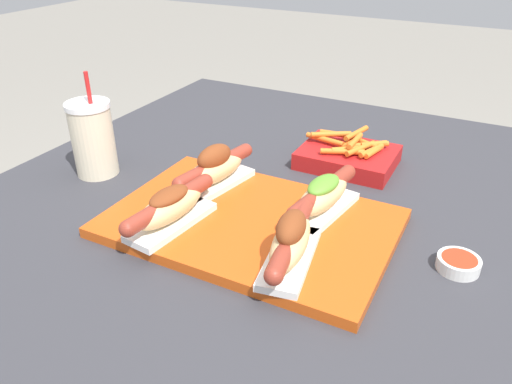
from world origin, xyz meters
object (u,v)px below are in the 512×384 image
object	(u,v)px
serving_tray	(250,223)
sauce_bowl	(458,263)
hot_dog_2	(215,169)
fries_basket	(348,156)
hot_dog_1	(291,241)
hot_dog_0	(170,208)
hot_dog_3	(323,196)
drink_cup	(93,139)

from	to	relation	value
serving_tray	sauce_bowl	xyz separation A→B (m)	(0.32, 0.04, 0.00)
hot_dog_2	fries_basket	bearing A→B (deg)	52.88
hot_dog_1	hot_dog_2	xyz separation A→B (m)	(-0.21, 0.15, 0.00)
serving_tray	hot_dog_0	distance (m)	0.14
hot_dog_1	hot_dog_2	bearing A→B (deg)	145.91
hot_dog_0	hot_dog_3	xyz separation A→B (m)	(0.20, 0.15, 0.00)
hot_dog_0	hot_dog_2	size ratio (longest dim) A/B	1.01
hot_dog_3	fries_basket	size ratio (longest dim) A/B	1.05
hot_dog_0	drink_cup	world-z (taller)	drink_cup
hot_dog_0	hot_dog_2	world-z (taller)	hot_dog_2
drink_cup	serving_tray	bearing A→B (deg)	-5.69
hot_dog_0	hot_dog_1	size ratio (longest dim) A/B	1.01
hot_dog_2	drink_cup	world-z (taller)	drink_cup
hot_dog_3	drink_cup	world-z (taller)	drink_cup
drink_cup	sauce_bowl	bearing A→B (deg)	0.43
hot_dog_0	serving_tray	bearing A→B (deg)	36.41
fries_basket	hot_dog_3	bearing A→B (deg)	-82.61
serving_tray	hot_dog_3	distance (m)	0.13
hot_dog_3	fries_basket	distance (m)	0.24
hot_dog_0	sauce_bowl	world-z (taller)	hot_dog_0
hot_dog_2	sauce_bowl	bearing A→B (deg)	-3.59
hot_dog_1	drink_cup	size ratio (longest dim) A/B	0.96
hot_dog_2	hot_dog_3	distance (m)	0.21
hot_dog_2	sauce_bowl	xyz separation A→B (m)	(0.43, -0.03, -0.04)
serving_tray	drink_cup	size ratio (longest dim) A/B	2.22
hot_dog_3	drink_cup	xyz separation A→B (m)	(-0.46, -0.03, 0.02)
sauce_bowl	drink_cup	size ratio (longest dim) A/B	0.30
hot_dog_0	sauce_bowl	bearing A→B (deg)	15.50
hot_dog_0	sauce_bowl	xyz separation A→B (m)	(0.43, 0.12, -0.04)
serving_tray	hot_dog_1	bearing A→B (deg)	-36.01
hot_dog_3	hot_dog_2	bearing A→B (deg)	-179.88
drink_cup	fries_basket	world-z (taller)	drink_cup
hot_dog_2	fries_basket	xyz separation A→B (m)	(0.18, 0.23, -0.03)
hot_dog_2	drink_cup	size ratio (longest dim) A/B	0.96
hot_dog_3	drink_cup	distance (m)	0.47
hot_dog_0	hot_dog_1	world-z (taller)	hot_dog_1
fries_basket	hot_dog_0	bearing A→B (deg)	-114.30
hot_dog_2	sauce_bowl	size ratio (longest dim) A/B	3.20
serving_tray	sauce_bowl	distance (m)	0.33
hot_dog_2	hot_dog_3	size ratio (longest dim) A/B	1.00
hot_dog_1	fries_basket	xyz separation A→B (m)	(-0.04, 0.38, -0.03)
sauce_bowl	drink_cup	world-z (taller)	drink_cup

